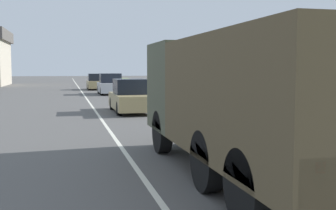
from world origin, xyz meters
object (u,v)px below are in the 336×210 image
(military_truck, at_px, (246,96))
(car_nearest_ahead, at_px, (131,97))
(car_third_ahead, at_px, (97,82))
(car_second_ahead, at_px, (110,85))
(pickup_truck, at_px, (329,105))

(military_truck, distance_m, car_nearest_ahead, 12.81)
(car_third_ahead, bearing_deg, car_second_ahead, -86.52)
(military_truck, height_order, car_nearest_ahead, military_truck)
(car_nearest_ahead, height_order, car_third_ahead, car_third_ahead)
(car_nearest_ahead, relative_size, car_third_ahead, 1.08)
(car_nearest_ahead, bearing_deg, military_truck, -88.56)
(car_second_ahead, bearing_deg, car_nearest_ahead, -92.07)
(car_second_ahead, xyz_separation_m, pickup_truck, (5.04, -22.59, 0.12))
(car_second_ahead, xyz_separation_m, car_third_ahead, (-0.50, 8.22, -0.04))
(military_truck, height_order, car_second_ahead, military_truck)
(car_nearest_ahead, bearing_deg, pickup_truck, -54.59)
(car_nearest_ahead, bearing_deg, car_second_ahead, 87.93)
(car_nearest_ahead, xyz_separation_m, car_third_ahead, (0.03, 22.96, 0.00))
(military_truck, height_order, pickup_truck, military_truck)
(car_nearest_ahead, height_order, pickup_truck, pickup_truck)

